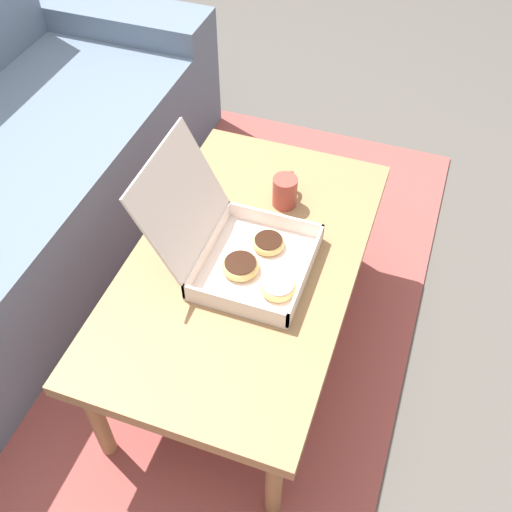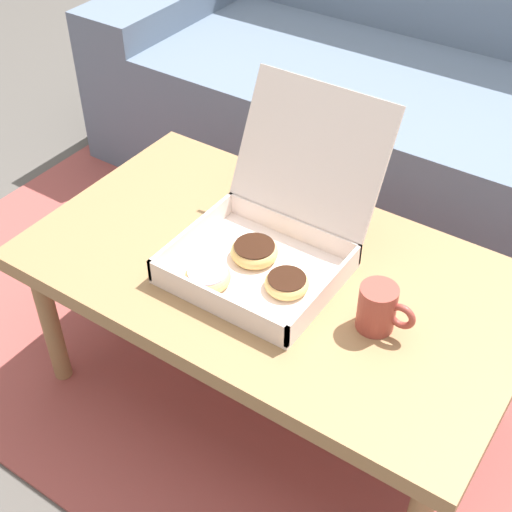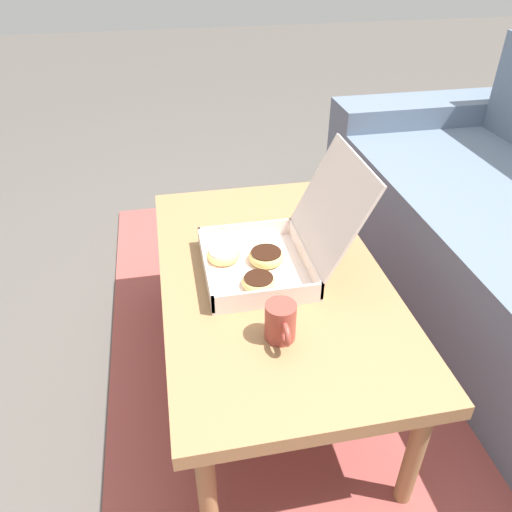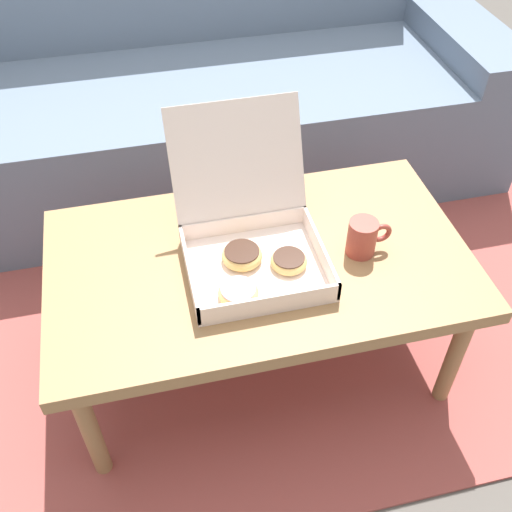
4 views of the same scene
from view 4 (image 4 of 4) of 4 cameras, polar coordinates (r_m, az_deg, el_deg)
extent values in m
plane|color=#514C47|center=(1.94, -1.03, -5.25)|extent=(12.00, 12.00, 0.00)
cube|color=#994742|center=(2.14, -2.77, 0.83)|extent=(2.40, 2.01, 0.01)
cube|color=slate|center=(2.30, -4.83, 11.14)|extent=(1.80, 0.66, 0.44)
cube|color=slate|center=(2.58, -6.85, 20.11)|extent=(1.80, 0.20, 0.86)
cube|color=slate|center=(2.67, 17.64, 15.50)|extent=(0.24, 0.86, 0.54)
cube|color=#997047|center=(1.52, 0.30, -0.69)|extent=(1.06, 0.62, 0.04)
cylinder|color=#997047|center=(1.53, -15.49, -15.73)|extent=(0.04, 0.04, 0.39)
cylinder|color=#997047|center=(1.68, 18.39, -9.04)|extent=(0.04, 0.04, 0.39)
cylinder|color=#997047|center=(1.84, -16.04, -2.34)|extent=(0.04, 0.04, 0.39)
cylinder|color=#997047|center=(1.96, 12.06, 2.23)|extent=(0.04, 0.04, 0.39)
cube|color=silver|center=(1.47, 0.00, -1.27)|extent=(0.34, 0.29, 0.01)
cube|color=silver|center=(1.36, 1.36, -4.57)|extent=(0.34, 0.01, 0.05)
cube|color=silver|center=(1.55, -1.19, 3.12)|extent=(0.34, 0.01, 0.05)
cube|color=silver|center=(1.43, -6.38, -1.52)|extent=(0.01, 0.29, 0.05)
cube|color=silver|center=(1.49, 6.15, 0.56)|extent=(0.01, 0.29, 0.05)
cube|color=silver|center=(1.50, -1.82, 9.20)|extent=(0.34, 0.13, 0.27)
torus|color=#E0B266|center=(1.47, 3.14, -0.49)|extent=(0.09, 0.09, 0.03)
cylinder|color=black|center=(1.46, 3.15, -0.26)|extent=(0.08, 0.08, 0.01)
torus|color=#E0B266|center=(1.39, -1.70, -3.53)|extent=(0.10, 0.10, 0.03)
cylinder|color=pink|center=(1.39, -1.70, -3.28)|extent=(0.08, 0.08, 0.01)
torus|color=#E0B266|center=(1.48, -1.35, 0.05)|extent=(0.10, 0.10, 0.03)
cylinder|color=black|center=(1.47, -1.35, 0.32)|extent=(0.09, 0.09, 0.01)
cylinder|color=#993D33|center=(1.51, 10.05, 1.74)|extent=(0.07, 0.07, 0.10)
torus|color=#993D33|center=(1.53, 11.82, 2.16)|extent=(0.06, 0.01, 0.06)
camera|label=1|loc=(1.02, -78.28, 25.96)|focal=42.00mm
camera|label=2|loc=(0.86, 73.35, 9.70)|focal=50.00mm
camera|label=3|loc=(1.57, 51.03, 21.98)|focal=35.00mm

